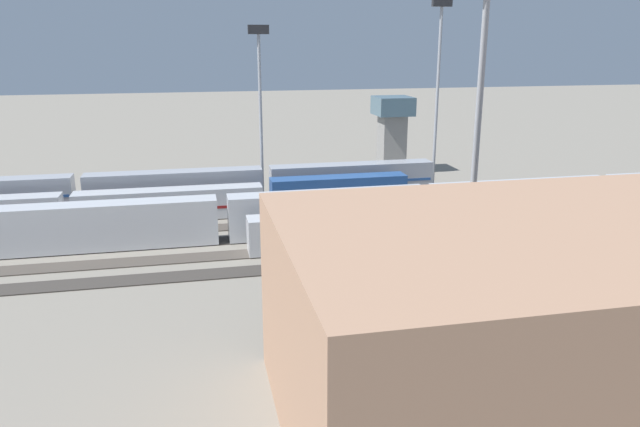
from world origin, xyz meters
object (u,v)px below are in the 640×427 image
(train_on_track_4, at_px, (543,216))
(light_mast_3, at_px, (481,88))
(control_tower, at_px, (392,128))
(train_on_track_1, at_px, (152,204))
(train_on_track_5, at_px, (559,230))
(train_on_track_0, at_px, (175,190))
(light_mast_0, at_px, (438,72))
(train_on_track_3, at_px, (329,213))
(light_mast_2, at_px, (260,88))
(light_mast_1, at_px, (479,90))

(train_on_track_4, distance_m, light_mast_3, 21.56)
(control_tower, bearing_deg, train_on_track_1, 29.18)
(train_on_track_1, height_order, control_tower, control_tower)
(train_on_track_4, relative_size, light_mast_3, 2.41)
(train_on_track_5, height_order, train_on_track_0, train_on_track_0)
(train_on_track_0, distance_m, control_tower, 39.42)
(light_mast_3, bearing_deg, train_on_track_1, -35.85)
(light_mast_0, distance_m, light_mast_3, 31.22)
(train_on_track_5, xyz_separation_m, train_on_track_3, (23.21, -10.00, 0.59))
(train_on_track_5, bearing_deg, light_mast_2, -44.77)
(train_on_track_5, relative_size, train_on_track_0, 0.66)
(train_on_track_0, relative_size, light_mast_1, 2.62)
(train_on_track_5, height_order, train_on_track_1, train_on_track_1)
(train_on_track_1, relative_size, train_on_track_4, 1.00)
(light_mast_3, bearing_deg, train_on_track_3, -48.44)
(train_on_track_0, height_order, train_on_track_4, train_on_track_0)
(train_on_track_1, height_order, light_mast_1, light_mast_1)
(train_on_track_3, relative_size, train_on_track_4, 1.80)
(light_mast_0, height_order, light_mast_1, light_mast_0)
(train_on_track_0, height_order, light_mast_2, light_mast_2)
(train_on_track_1, distance_m, control_tower, 44.22)
(train_on_track_1, bearing_deg, train_on_track_0, -119.23)
(train_on_track_0, bearing_deg, train_on_track_4, 154.43)
(train_on_track_5, bearing_deg, train_on_track_3, -23.31)
(train_on_track_5, distance_m, train_on_track_0, 47.76)
(light_mast_3, bearing_deg, train_on_track_0, -43.98)
(train_on_track_5, height_order, control_tower, control_tower)
(train_on_track_0, distance_m, train_on_track_1, 5.75)
(light_mast_2, distance_m, light_mast_3, 35.72)
(train_on_track_3, xyz_separation_m, light_mast_0, (-19.80, -17.15, 14.79))
(light_mast_3, xyz_separation_m, control_tower, (-6.58, -44.33, -10.06))
(control_tower, bearing_deg, train_on_track_0, 24.78)
(train_on_track_5, height_order, light_mast_0, light_mast_0)
(train_on_track_0, xyz_separation_m, train_on_track_1, (2.80, 5.00, -0.53))
(train_on_track_3, xyz_separation_m, light_mast_1, (-11.25, 12.97, 14.74))
(train_on_track_0, bearing_deg, control_tower, -155.22)
(light_mast_1, bearing_deg, light_mast_0, -105.84)
(train_on_track_5, xyz_separation_m, light_mast_0, (3.42, -27.15, 15.38))
(train_on_track_4, distance_m, control_tower, 37.32)
(light_mast_1, xyz_separation_m, light_mast_2, (16.72, -31.42, -1.97))
(train_on_track_3, bearing_deg, train_on_track_0, -40.64)
(train_on_track_3, height_order, light_mast_1, light_mast_1)
(train_on_track_1, height_order, train_on_track_4, same)
(light_mast_0, relative_size, control_tower, 2.16)
(light_mast_3, bearing_deg, light_mast_2, -61.65)
(light_mast_0, xyz_separation_m, light_mast_2, (25.27, -1.30, -2.02))
(train_on_track_5, bearing_deg, light_mast_3, 14.01)
(light_mast_0, xyz_separation_m, light_mast_3, (8.33, 30.09, 0.09))
(train_on_track_3, bearing_deg, train_on_track_1, -26.25)
(train_on_track_0, xyz_separation_m, light_mast_1, (-28.73, 27.97, 14.74))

